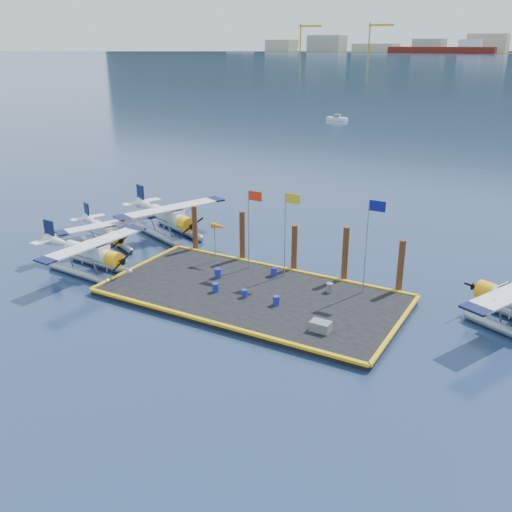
{
  "coord_description": "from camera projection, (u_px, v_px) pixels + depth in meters",
  "views": [
    {
      "loc": [
        17.6,
        -30.64,
        16.42
      ],
      "look_at": [
        -0.85,
        2.0,
        2.26
      ],
      "focal_mm": 40.0,
      "sensor_mm": 36.0,
      "label": 1
    }
  ],
  "objects": [
    {
      "name": "seaplane_c",
      "position": [
        170.0,
        219.0,
        50.61
      ],
      "size": [
        9.72,
        10.28,
        3.73
      ],
      "rotation": [
        0.0,
        0.0,
        -1.95
      ],
      "color": "gray",
      "rests_on": "ground"
    },
    {
      "name": "drum_0",
      "position": [
        218.0,
        273.0,
        41.09
      ],
      "size": [
        0.49,
        0.49,
        0.69
      ],
      "primitive_type": "cylinder",
      "color": "#1B2495",
      "rests_on": "dock"
    },
    {
      "name": "drum_1",
      "position": [
        245.0,
        293.0,
        37.96
      ],
      "size": [
        0.39,
        0.39,
        0.55
      ],
      "primitive_type": "cylinder",
      "color": "#1B2495",
      "rests_on": "dock"
    },
    {
      "name": "piling_2",
      "position": [
        294.0,
        250.0,
        42.35
      ],
      "size": [
        0.44,
        0.44,
        3.8
      ],
      "primitive_type": "cylinder",
      "color": "#472514",
      "rests_on": "ground"
    },
    {
      "name": "seaplane_b",
      "position": [
        107.0,
        234.0,
        47.77
      ],
      "size": [
        7.84,
        8.22,
        3.01
      ],
      "rotation": [
        0.0,
        0.0,
        -1.99
      ],
      "color": "gray",
      "rests_on": "ground"
    },
    {
      "name": "piling_4",
      "position": [
        400.0,
        268.0,
        38.63
      ],
      "size": [
        0.44,
        0.44,
        4.0
      ],
      "primitive_type": "cylinder",
      "color": "#472514",
      "rests_on": "ground"
    },
    {
      "name": "drum_5",
      "position": [
        274.0,
        272.0,
        41.4
      ],
      "size": [
        0.47,
        0.47,
        0.66
      ],
      "primitive_type": "cylinder",
      "color": "#1B2495",
      "rests_on": "dock"
    },
    {
      "name": "dock",
      "position": [
        252.0,
        295.0,
        38.79
      ],
      "size": [
        20.0,
        10.0,
        0.4
      ],
      "primitive_type": "cube",
      "color": "black",
      "rests_on": "ground"
    },
    {
      "name": "dock_bumpers",
      "position": [
        252.0,
        292.0,
        38.68
      ],
      "size": [
        20.25,
        10.25,
        0.18
      ],
      "primitive_type": null,
      "color": "#DAA10C",
      "rests_on": "dock"
    },
    {
      "name": "seaplane_a",
      "position": [
        92.0,
        255.0,
        42.52
      ],
      "size": [
        8.61,
        9.49,
        3.37
      ],
      "rotation": [
        0.0,
        0.0,
        -1.65
      ],
      "color": "gray",
      "rests_on": "ground"
    },
    {
      "name": "ground",
      "position": [
        252.0,
        298.0,
        38.86
      ],
      "size": [
        4000.0,
        4000.0,
        0.0
      ],
      "primitive_type": "plane",
      "color": "navy",
      "rests_on": "ground"
    },
    {
      "name": "piling_3",
      "position": [
        345.0,
        256.0,
        40.42
      ],
      "size": [
        0.44,
        0.44,
        4.3
      ],
      "primitive_type": "cylinder",
      "color": "#472514",
      "rests_on": "ground"
    },
    {
      "name": "piling_0",
      "position": [
        195.0,
        230.0,
        46.46
      ],
      "size": [
        0.44,
        0.44,
        4.0
      ],
      "primitive_type": "cylinder",
      "color": "#472514",
      "rests_on": "ground"
    },
    {
      "name": "crate",
      "position": [
        321.0,
        326.0,
        33.54
      ],
      "size": [
        1.2,
        0.8,
        0.6
      ],
      "primitive_type": "cube",
      "color": "slate",
      "rests_on": "dock"
    },
    {
      "name": "flagpole_yellow",
      "position": [
        288.0,
        222.0,
        40.03
      ],
      "size": [
        1.14,
        0.08,
        6.2
      ],
      "color": "#93949B",
      "rests_on": "dock"
    },
    {
      "name": "drum_2",
      "position": [
        276.0,
        301.0,
        36.83
      ],
      "size": [
        0.44,
        0.44,
        0.62
      ],
      "primitive_type": "cylinder",
      "color": "#1B2495",
      "rests_on": "dock"
    },
    {
      "name": "drum_3",
      "position": [
        215.0,
        287.0,
        38.79
      ],
      "size": [
        0.44,
        0.44,
        0.62
      ],
      "primitive_type": "cylinder",
      "color": "#1B2495",
      "rests_on": "dock"
    },
    {
      "name": "piling_1",
      "position": [
        242.0,
        238.0,
        44.35
      ],
      "size": [
        0.44,
        0.44,
        4.2
      ],
      "primitive_type": "cylinder",
      "color": "#472514",
      "rests_on": "ground"
    },
    {
      "name": "drum_4",
      "position": [
        330.0,
        288.0,
        38.75
      ],
      "size": [
        0.46,
        0.46,
        0.64
      ],
      "primitive_type": "cylinder",
      "color": "slate",
      "rests_on": "dock"
    },
    {
      "name": "flagpole_blue",
      "position": [
        370.0,
        233.0,
        37.21
      ],
      "size": [
        1.14,
        0.08,
        6.5
      ],
      "color": "#93949B",
      "rests_on": "dock"
    },
    {
      "name": "windsock",
      "position": [
        220.0,
        227.0,
        43.12
      ],
      "size": [
        1.4,
        0.44,
        3.12
      ],
      "color": "#93949B",
      "rests_on": "dock"
    },
    {
      "name": "flagpole_red",
      "position": [
        251.0,
        218.0,
        41.45
      ],
      "size": [
        1.14,
        0.08,
        6.0
      ],
      "color": "#93949B",
      "rests_on": "dock"
    }
  ]
}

